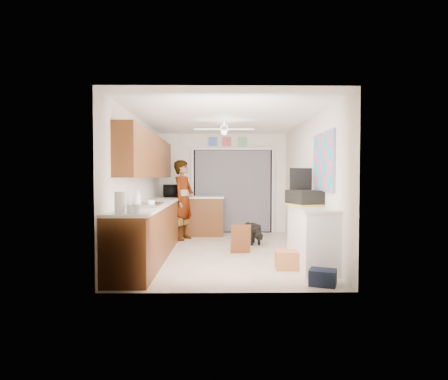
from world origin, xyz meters
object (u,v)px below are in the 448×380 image
object	(u,v)px
cup	(151,203)
paper_towel_roll	(120,203)
suitcase	(305,198)
navy_crate	(323,277)
man	(183,200)
microwave	(171,191)
soap_bottle	(138,198)
dog	(253,233)
cardboard_box	(290,260)

from	to	relation	value
cup	paper_towel_roll	world-z (taller)	paper_towel_roll
paper_towel_roll	cup	bearing A→B (deg)	82.40
suitcase	navy_crate	world-z (taller)	suitcase
navy_crate	man	distance (m)	4.25
man	microwave	bearing A→B (deg)	57.36
soap_bottle	navy_crate	size ratio (longest dim) A/B	0.83
dog	navy_crate	bearing A→B (deg)	-93.77
paper_towel_roll	dog	xyz separation A→B (m)	(1.97, 3.04, -0.84)
man	cardboard_box	bearing A→B (deg)	-123.44
cup	cardboard_box	xyz separation A→B (m)	(2.18, -0.32, -0.85)
cardboard_box	navy_crate	world-z (taller)	cardboard_box
soap_bottle	cup	xyz separation A→B (m)	(0.20, 0.03, -0.09)
cardboard_box	dog	xyz separation A→B (m)	(-0.38, 2.12, 0.10)
soap_bottle	suitcase	world-z (taller)	soap_bottle
navy_crate	man	size ratio (longest dim) A/B	0.19
cup	suitcase	xyz separation A→B (m)	(2.51, 0.17, 0.08)
soap_bottle	cardboard_box	size ratio (longest dim) A/B	0.63
microwave	dog	world-z (taller)	microwave
man	dog	size ratio (longest dim) A/B	2.93
man	dog	distance (m)	1.75
soap_bottle	dog	xyz separation A→B (m)	(2.01, 1.82, -0.84)
soap_bottle	navy_crate	bearing A→B (deg)	-23.85
cup	man	size ratio (longest dim) A/B	0.07
paper_towel_roll	suitcase	world-z (taller)	paper_towel_roll
microwave	dog	size ratio (longest dim) A/B	0.85
paper_towel_roll	cardboard_box	world-z (taller)	paper_towel_roll
microwave	suitcase	distance (m)	3.70
soap_bottle	dog	size ratio (longest dim) A/B	0.46
cardboard_box	navy_crate	size ratio (longest dim) A/B	1.32
paper_towel_roll	cardboard_box	bearing A→B (deg)	21.47
man	dog	xyz separation A→B (m)	(1.51, -0.59, -0.65)
microwave	paper_towel_roll	world-z (taller)	microwave
soap_bottle	suitcase	distance (m)	2.72
suitcase	navy_crate	size ratio (longest dim) A/B	1.73
paper_towel_roll	dog	size ratio (longest dim) A/B	0.46
microwave	paper_towel_roll	size ratio (longest dim) A/B	1.85
paper_towel_roll	suitcase	distance (m)	3.03
suitcase	dog	world-z (taller)	suitcase
microwave	navy_crate	xyz separation A→B (m)	(2.48, -4.04, -0.98)
microwave	dog	bearing A→B (deg)	-130.91
soap_bottle	cardboard_box	bearing A→B (deg)	-7.07
navy_crate	dog	distance (m)	3.06
soap_bottle	man	distance (m)	2.47
microwave	cup	size ratio (longest dim) A/B	4.30
man	dog	bearing A→B (deg)	-89.70
microwave	soap_bottle	xyz separation A→B (m)	(-0.17, -2.87, -0.00)
cup	man	world-z (taller)	man
paper_towel_roll	suitcase	xyz separation A→B (m)	(2.68, 1.42, -0.02)
cardboard_box	man	world-z (taller)	man
cardboard_box	soap_bottle	bearing A→B (deg)	172.93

